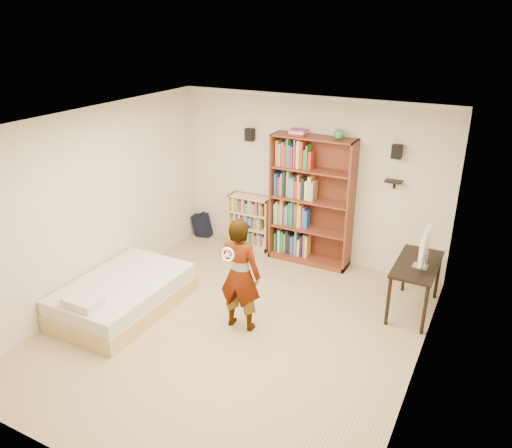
{
  "coord_description": "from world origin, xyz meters",
  "views": [
    {
      "loc": [
        2.79,
        -4.75,
        3.81
      ],
      "look_at": [
        0.0,
        0.6,
        1.28
      ],
      "focal_mm": 35.0,
      "sensor_mm": 36.0,
      "label": 1
    }
  ],
  "objects": [
    {
      "name": "ground",
      "position": [
        0.0,
        0.0,
        0.0
      ],
      "size": [
        4.5,
        5.0,
        0.01
      ],
      "primitive_type": "cube",
      "color": "tan",
      "rests_on": "ground"
    },
    {
      "name": "room_shell",
      "position": [
        0.0,
        0.0,
        1.76
      ],
      "size": [
        4.52,
        5.02,
        2.71
      ],
      "color": "beige",
      "rests_on": "ground"
    },
    {
      "name": "crown_molding",
      "position": [
        0.0,
        0.0,
        2.67
      ],
      "size": [
        4.5,
        5.0,
        0.06
      ],
      "color": "silver",
      "rests_on": "room_shell"
    },
    {
      "name": "speaker_left",
      "position": [
        -1.05,
        2.4,
        2.0
      ],
      "size": [
        0.14,
        0.12,
        0.2
      ],
      "primitive_type": "cube",
      "color": "black",
      "rests_on": "room_shell"
    },
    {
      "name": "speaker_right",
      "position": [
        1.35,
        2.4,
        2.0
      ],
      "size": [
        0.14,
        0.12,
        0.2
      ],
      "primitive_type": "cube",
      "color": "black",
      "rests_on": "room_shell"
    },
    {
      "name": "wall_shelf",
      "position": [
        1.35,
        2.41,
        1.55
      ],
      "size": [
        0.25,
        0.16,
        0.02
      ],
      "primitive_type": "cube",
      "color": "black",
      "rests_on": "room_shell"
    },
    {
      "name": "tall_bookshelf",
      "position": [
        0.11,
        2.31,
        1.05
      ],
      "size": [
        1.33,
        0.39,
        2.11
      ],
      "primitive_type": null,
      "color": "brown",
      "rests_on": "ground"
    },
    {
      "name": "low_bookshelf",
      "position": [
        -1.03,
        2.36,
        0.47
      ],
      "size": [
        0.75,
        0.28,
        0.94
      ],
      "primitive_type": null,
      "color": "#D7BA74",
      "rests_on": "ground"
    },
    {
      "name": "computer_desk",
      "position": [
        1.96,
        1.54,
        0.37
      ],
      "size": [
        0.54,
        1.09,
        0.74
      ],
      "primitive_type": null,
      "color": "black",
      "rests_on": "ground"
    },
    {
      "name": "imac",
      "position": [
        2.01,
        1.44,
        1.0
      ],
      "size": [
        0.14,
        0.52,
        0.52
      ],
      "primitive_type": null,
      "rotation": [
        0.0,
        0.0,
        -0.07
      ],
      "color": "white",
      "rests_on": "computer_desk"
    },
    {
      "name": "daybed",
      "position": [
        -1.62,
        -0.27,
        0.28
      ],
      "size": [
        1.21,
        1.87,
        0.55
      ],
      "primitive_type": null,
      "color": "beige",
      "rests_on": "ground"
    },
    {
      "name": "person",
      "position": [
        0.02,
        0.11,
        0.77
      ],
      "size": [
        0.59,
        0.41,
        1.54
      ],
      "primitive_type": "imported",
      "rotation": [
        0.0,
        0.0,
        3.21
      ],
      "color": "black",
      "rests_on": "ground"
    },
    {
      "name": "wii_wheel",
      "position": [
        0.02,
        -0.18,
        1.18
      ],
      "size": [
        0.18,
        0.07,
        0.19
      ],
      "primitive_type": "torus",
      "rotation": [
        1.36,
        0.0,
        0.0
      ],
      "color": "white",
      "rests_on": "person"
    },
    {
      "name": "navy_bag",
      "position": [
        -2.04,
        2.34,
        0.22
      ],
      "size": [
        0.35,
        0.24,
        0.44
      ],
      "primitive_type": null,
      "rotation": [
        0.0,
        0.0,
        0.1
      ],
      "color": "black",
      "rests_on": "ground"
    }
  ]
}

